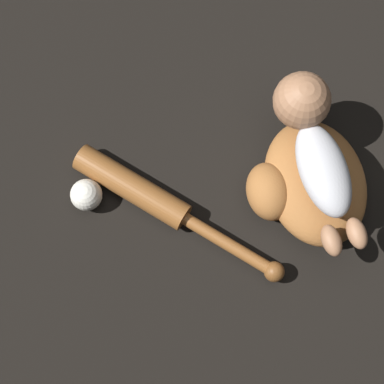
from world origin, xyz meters
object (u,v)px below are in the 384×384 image
baby_figure (314,139)px  baseball (86,195)px  baseball_glove (307,184)px  baseball_bat (154,200)px

baby_figure → baseball: size_ratio=5.35×
baseball → baseball_glove: bearing=-80.2°
baseball_bat → baseball: bearing=93.3°
baseball_glove → baby_figure: bearing=8.2°
baby_figure → baseball_bat: size_ratio=0.77×
baseball_glove → baseball: (-0.08, 0.47, -0.01)m
baseball_glove → baby_figure: 0.12m
baseball → baseball_bat: bearing=-86.7°
baseball_glove → baseball_bat: 0.33m
baby_figure → baseball_bat: baby_figure is taller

